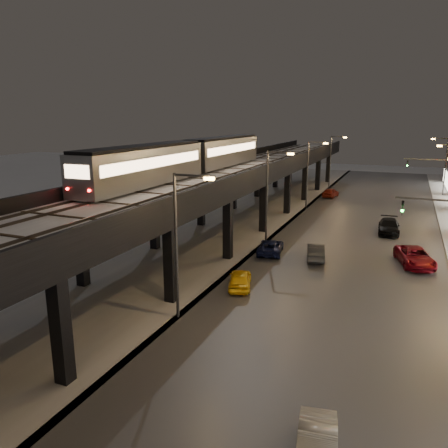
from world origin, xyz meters
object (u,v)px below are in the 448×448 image
(subway_train, at_px, (191,157))
(car_mid_silver, at_px, (271,247))
(car_taxi, at_px, (240,280))
(car_near_white, at_px, (316,252))
(car_far_white, at_px, (331,193))
(car_onc_dark, at_px, (415,257))
(car_onc_white, at_px, (389,227))

(subway_train, distance_m, car_mid_silver, 12.28)
(subway_train, distance_m, car_taxi, 16.72)
(car_near_white, height_order, car_far_white, car_far_white)
(car_taxi, bearing_deg, subway_train, -67.41)
(subway_train, bearing_deg, car_onc_dark, -3.04)
(car_mid_silver, xyz_separation_m, car_onc_dark, (12.05, 1.49, 0.11))
(car_far_white, relative_size, car_onc_white, 0.80)
(car_onc_dark, bearing_deg, subway_train, 161.55)
(car_taxi, height_order, car_onc_white, car_onc_white)
(car_taxi, bearing_deg, car_onc_white, -131.94)
(car_near_white, relative_size, car_far_white, 1.00)
(car_near_white, bearing_deg, car_onc_dark, 178.59)
(car_near_white, xyz_separation_m, car_far_white, (-3.91, 31.13, 0.02))
(car_mid_silver, distance_m, car_onc_white, 15.02)
(subway_train, relative_size, car_onc_white, 6.44)
(car_taxi, height_order, car_far_white, car_far_white)
(subway_train, height_order, car_far_white, subway_train)
(car_near_white, distance_m, car_mid_silver, 4.09)
(car_mid_silver, bearing_deg, car_onc_dark, 177.05)
(car_mid_silver, bearing_deg, subway_train, -25.77)
(subway_train, height_order, car_onc_white, subway_train)
(car_onc_white, bearing_deg, car_far_white, 112.56)
(car_onc_dark, relative_size, car_onc_white, 1.03)
(car_taxi, xyz_separation_m, car_far_white, (-0.18, 39.84, 0.04))
(subway_train, relative_size, car_mid_silver, 7.43)
(car_taxi, height_order, car_mid_silver, car_taxi)
(subway_train, bearing_deg, car_near_white, -11.23)
(car_taxi, relative_size, car_mid_silver, 0.87)
(subway_train, xyz_separation_m, car_far_white, (9.45, 28.47, -7.54))
(subway_train, distance_m, car_far_white, 30.93)
(car_near_white, xyz_separation_m, car_mid_silver, (-4.09, 0.03, -0.06))
(car_near_white, height_order, car_onc_dark, car_onc_dark)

